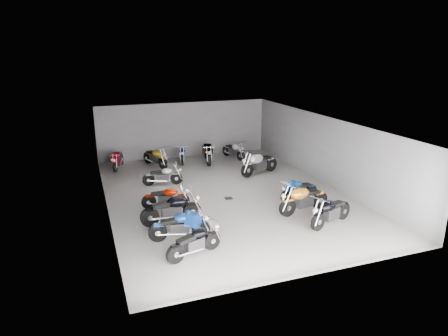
% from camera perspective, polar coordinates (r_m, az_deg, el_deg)
% --- Properties ---
extents(ground, '(14.00, 14.00, 0.00)m').
position_cam_1_polar(ground, '(17.68, 0.09, -3.81)').
color(ground, '#989690').
rests_on(ground, ground).
extents(wall_back, '(10.00, 0.10, 3.20)m').
position_cam_1_polar(wall_back, '(23.71, -5.71, 5.45)').
color(wall_back, gray).
rests_on(wall_back, ground).
extents(wall_left, '(0.10, 14.00, 3.20)m').
position_cam_1_polar(wall_left, '(16.24, -16.73, -0.47)').
color(wall_left, gray).
rests_on(wall_left, ground).
extents(wall_right, '(0.10, 14.00, 3.20)m').
position_cam_1_polar(wall_right, '(19.41, 14.12, 2.50)').
color(wall_right, gray).
rests_on(wall_right, ground).
extents(ceiling, '(10.00, 14.00, 0.04)m').
position_cam_1_polar(ceiling, '(16.82, 0.09, 6.51)').
color(ceiling, black).
rests_on(ceiling, wall_back).
extents(drain_grate, '(0.32, 0.32, 0.01)m').
position_cam_1_polar(drain_grate, '(17.24, 0.66, -4.34)').
color(drain_grate, black).
rests_on(drain_grate, ground).
extents(motorcycle_left_a, '(1.92, 0.77, 0.87)m').
position_cam_1_polar(motorcycle_left_a, '(12.56, -4.16, -10.47)').
color(motorcycle_left_a, black).
rests_on(motorcycle_left_a, ground).
extents(motorcycle_left_b, '(2.08, 0.51, 0.92)m').
position_cam_1_polar(motorcycle_left_b, '(13.59, -6.28, -8.20)').
color(motorcycle_left_b, black).
rests_on(motorcycle_left_b, ground).
extents(motorcycle_left_c, '(2.29, 0.45, 1.01)m').
position_cam_1_polar(motorcycle_left_c, '(14.82, -7.43, -5.85)').
color(motorcycle_left_c, black).
rests_on(motorcycle_left_c, ground).
extents(motorcycle_left_d, '(1.90, 0.64, 0.85)m').
position_cam_1_polar(motorcycle_left_d, '(16.21, -8.26, -4.19)').
color(motorcycle_left_d, black).
rests_on(motorcycle_left_d, ground).
extents(motorcycle_left_f, '(1.87, 0.50, 0.83)m').
position_cam_1_polar(motorcycle_left_f, '(18.99, -8.72, -1.11)').
color(motorcycle_left_f, black).
rests_on(motorcycle_left_f, ground).
extents(motorcycle_right_a, '(2.11, 0.91, 0.97)m').
position_cam_1_polar(motorcycle_right_a, '(15.07, 15.01, -6.00)').
color(motorcycle_right_a, black).
rests_on(motorcycle_right_a, ground).
extents(motorcycle_right_b, '(2.33, 0.62, 1.03)m').
position_cam_1_polar(motorcycle_right_b, '(15.93, 11.29, -4.36)').
color(motorcycle_right_b, black).
rests_on(motorcycle_right_b, ground).
extents(motorcycle_right_c, '(1.87, 0.48, 0.83)m').
position_cam_1_polar(motorcycle_right_c, '(17.22, 10.62, -3.09)').
color(motorcycle_right_c, black).
rests_on(motorcycle_right_c, ground).
extents(motorcycle_right_f, '(2.32, 0.94, 1.06)m').
position_cam_1_polar(motorcycle_right_f, '(20.44, 5.03, 0.68)').
color(motorcycle_right_f, black).
rests_on(motorcycle_right_f, ground).
extents(motorcycle_back_a, '(0.75, 1.99, 0.90)m').
position_cam_1_polar(motorcycle_back_a, '(22.10, -14.91, 1.17)').
color(motorcycle_back_a, black).
rests_on(motorcycle_back_a, ground).
extents(motorcycle_back_b, '(0.96, 2.06, 0.96)m').
position_cam_1_polar(motorcycle_back_b, '(22.04, -9.77, 1.54)').
color(motorcycle_back_b, black).
rests_on(motorcycle_back_b, ground).
extents(motorcycle_back_c, '(0.64, 1.92, 0.86)m').
position_cam_1_polar(motorcycle_back_c, '(22.67, -5.97, 1.98)').
color(motorcycle_back_c, black).
rests_on(motorcycle_back_c, ground).
extents(motorcycle_back_d, '(0.58, 2.36, 1.04)m').
position_cam_1_polar(motorcycle_back_d, '(22.55, -2.49, 2.24)').
color(motorcycle_back_d, black).
rests_on(motorcycle_back_d, ground).
extents(motorcycle_back_e, '(0.67, 1.95, 0.87)m').
position_cam_1_polar(motorcycle_back_e, '(23.37, 1.40, 2.54)').
color(motorcycle_back_e, black).
rests_on(motorcycle_back_e, ground).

